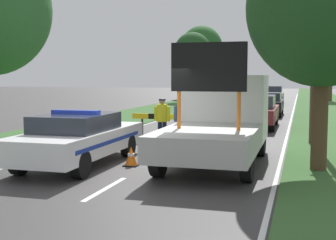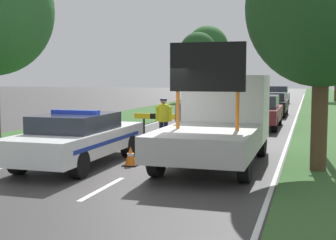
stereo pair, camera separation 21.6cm
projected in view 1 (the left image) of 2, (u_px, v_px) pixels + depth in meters
ground_plane at (138, 170)px, 11.52m from camera, size 160.00×160.00×0.00m
lane_markings at (237, 113)px, 29.17m from camera, size 6.77×68.83×0.01m
grass_verge_left at (159, 110)px, 32.20m from camera, size 4.36×120.00×0.03m
grass_verge_right at (331, 113)px, 29.13m from camera, size 4.36×120.00×0.03m
police_car at (78, 138)px, 12.15m from camera, size 1.84×4.94×1.45m
work_truck at (220, 119)px, 12.75m from camera, size 2.28×5.60×3.11m
road_barrier at (181, 119)px, 16.20m from camera, size 3.58×0.08×1.00m
police_officer at (162, 117)px, 15.81m from camera, size 0.56×0.36×1.57m
pedestrian_civilian at (182, 118)px, 15.31m from camera, size 0.58×0.37×1.62m
traffic_cone_near_police at (119, 133)px, 16.81m from camera, size 0.41×0.41×0.58m
traffic_cone_centre_front at (212, 136)px, 15.97m from camera, size 0.39×0.39×0.54m
traffic_cone_near_truck at (131, 156)px, 12.06m from camera, size 0.36×0.36×0.51m
traffic_cone_behind_barrier at (103, 136)px, 16.14m from camera, size 0.38×0.38×0.53m
queued_car_wagon_maroon at (256, 111)px, 20.95m from camera, size 1.80×4.51×1.47m
queued_car_sedan_black at (266, 104)px, 27.44m from camera, size 1.93×3.95×1.36m
queued_car_hatch_blue at (222, 96)px, 34.23m from camera, size 1.88×4.43×1.62m
queued_car_sedan_silver at (272, 95)px, 39.07m from camera, size 1.75×4.29×1.49m
roadside_tree_near_left at (331, 55)px, 42.59m from camera, size 3.46×3.46×6.07m
roadside_tree_near_right at (323, 7)px, 11.12m from camera, size 3.65×3.65×5.88m
roadside_tree_mid_right at (193, 52)px, 42.27m from camera, size 3.36×3.36×6.29m
roadside_tree_far_left at (201, 48)px, 49.23m from camera, size 4.42×4.42×7.61m
utility_pole at (314, 50)px, 15.65m from camera, size 1.20×0.20×6.17m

